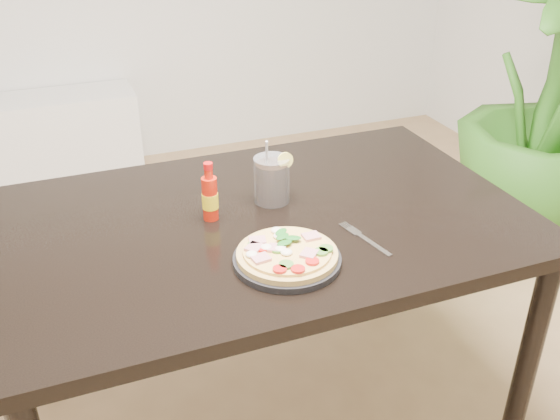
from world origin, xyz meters
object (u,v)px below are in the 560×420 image
object	(u,v)px
dining_table	(264,243)
cola_cup	(272,181)
fork	(364,238)
houseplant	(550,100)
plate	(287,260)
hot_sauce_bottle	(210,197)
pizza	(286,253)
media_console	(7,146)

from	to	relation	value
dining_table	cola_cup	world-z (taller)	cola_cup
fork	houseplant	bearing A→B (deg)	19.96
plate	hot_sauce_bottle	distance (m)	0.30
dining_table	pizza	world-z (taller)	pizza
fork	houseplant	world-z (taller)	houseplant
hot_sauce_bottle	cola_cup	xyz separation A→B (m)	(0.19, 0.04, -0.00)
fork	houseplant	distance (m)	1.63
dining_table	pizza	distance (m)	0.26
plate	fork	world-z (taller)	plate
houseplant	media_console	xyz separation A→B (m)	(-2.31, 1.43, -0.43)
cola_cup	fork	xyz separation A→B (m)	(0.14, -0.28, -0.06)
pizza	cola_cup	distance (m)	0.32
pizza	hot_sauce_bottle	xyz separation A→B (m)	(-0.11, 0.27, 0.04)
hot_sauce_bottle	houseplant	world-z (taller)	houseplant
plate	houseplant	xyz separation A→B (m)	(1.60, 0.88, -0.08)
cola_cup	houseplant	world-z (taller)	houseplant
dining_table	fork	size ratio (longest dim) A/B	7.46
hot_sauce_bottle	houseplant	size ratio (longest dim) A/B	0.12
media_console	dining_table	bearing A→B (deg)	-70.59
pizza	fork	xyz separation A→B (m)	(0.22, 0.03, -0.03)
plate	media_console	xyz separation A→B (m)	(-0.71, 2.31, -0.51)
dining_table	hot_sauce_bottle	distance (m)	0.20
dining_table	hot_sauce_bottle	world-z (taller)	hot_sauce_bottle
plate	cola_cup	size ratio (longest dim) A/B	1.36
plate	hot_sauce_bottle	size ratio (longest dim) A/B	1.58
media_console	fork	bearing A→B (deg)	-67.90
fork	media_console	xyz separation A→B (m)	(-0.93, 2.28, -0.50)
pizza	plate	bearing A→B (deg)	-18.84
plate	hot_sauce_bottle	bearing A→B (deg)	111.88
pizza	media_console	xyz separation A→B (m)	(-0.70, 2.31, -0.53)
hot_sauce_bottle	fork	bearing A→B (deg)	-36.25
hot_sauce_bottle	houseplant	bearing A→B (deg)	19.64
fork	plate	bearing A→B (deg)	176.21
media_console	houseplant	bearing A→B (deg)	-31.75
pizza	cola_cup	bearing A→B (deg)	75.47
dining_table	houseplant	xyz separation A→B (m)	(1.58, 0.65, 0.01)
hot_sauce_bottle	cola_cup	size ratio (longest dim) A/B	0.86
dining_table	media_console	size ratio (longest dim) A/B	1.00
hot_sauce_bottle	media_console	xyz separation A→B (m)	(-0.60, 2.04, -0.56)
dining_table	media_console	world-z (taller)	dining_table
dining_table	fork	world-z (taller)	fork
fork	dining_table	bearing A→B (deg)	122.22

